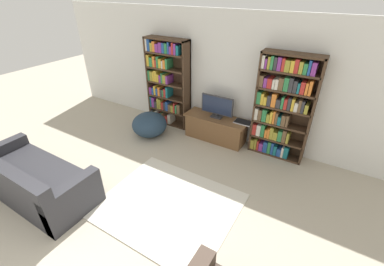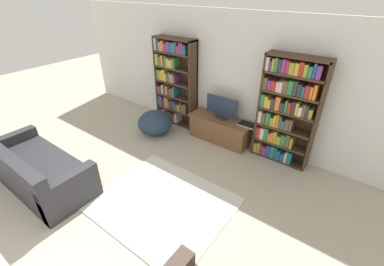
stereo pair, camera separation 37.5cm
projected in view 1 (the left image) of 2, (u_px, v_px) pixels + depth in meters
wall_back at (228, 79)px, 5.24m from camera, size 8.80×0.06×2.60m
bookshelf_left at (166, 83)px, 5.89m from camera, size 1.04×0.30×2.00m
bookshelf_right at (281, 107)px, 4.73m from camera, size 1.04×0.30×2.00m
tv_stand at (216, 128)px, 5.58m from camera, size 1.37×0.48×0.53m
television at (217, 106)px, 5.32m from camera, size 0.71×0.16×0.48m
laptop at (243, 122)px, 5.23m from camera, size 0.35×0.24×0.03m
area_rug at (168, 205)px, 4.00m from camera, size 2.03×1.72×0.02m
couch_left_sectional at (33, 181)px, 4.06m from camera, size 2.08×0.90×0.81m
beanbag_ottoman at (149, 124)px, 5.72m from camera, size 0.77×0.77×0.53m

